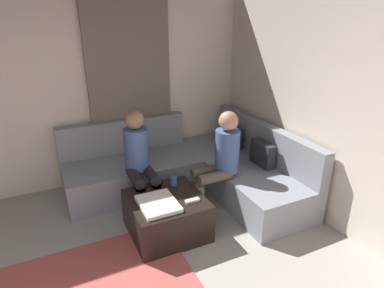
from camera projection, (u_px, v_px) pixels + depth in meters
name	position (u px, v px, depth m)	size (l,w,h in m)	color
wall_left	(21.00, 90.00, 3.89)	(0.12, 6.00, 2.70)	beige
curtain_panel	(131.00, 89.00, 4.36)	(0.06, 1.10, 2.50)	#726659
sectional_couch	(194.00, 169.00, 4.32)	(2.10, 2.55, 0.87)	gray
ottoman	(166.00, 215.00, 3.48)	(0.76, 0.76, 0.42)	black
folded_blanket	(158.00, 204.00, 3.26)	(0.44, 0.36, 0.04)	white
coffee_mug	(174.00, 181.00, 3.63)	(0.08, 0.08, 0.10)	#334C72
game_remote	(192.00, 200.00, 3.33)	(0.05, 0.15, 0.02)	white
person_on_couch_back	(220.00, 158.00, 3.74)	(0.30, 0.60, 1.20)	brown
person_on_couch_side	(139.00, 158.00, 3.75)	(0.60, 0.30, 1.20)	black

